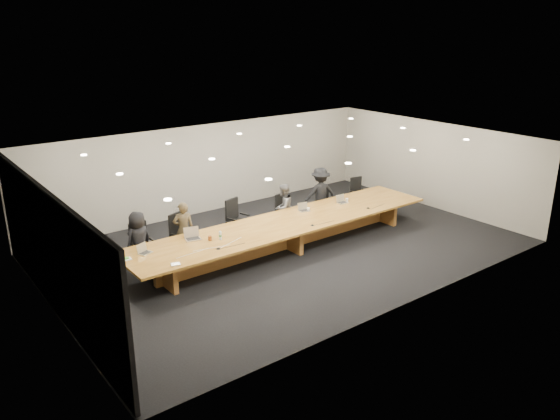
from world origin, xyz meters
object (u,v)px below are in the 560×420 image
object	(u,v)px
chair_far_left	(143,245)
paper_cup_near	(308,209)
conference_table	(287,230)
mic_center	(312,225)
water_bottle	(220,236)
paper_cup_far	(347,200)
chair_left	(183,235)
person_b	(184,230)
chair_mid_right	(286,211)
laptop_a	(145,249)
mic_left	(218,248)
laptop_b	(193,234)
person_a	(139,241)
amber_mug	(210,238)
laptop_d	(304,207)
person_d	(320,194)
laptop_e	(343,199)
chair_right	(325,202)
av_box	(176,264)
person_c	(283,208)
chair_far_right	(359,193)
mic_right	(368,208)
chair_mid_left	(238,219)

from	to	relation	value
chair_far_left	paper_cup_near	xyz separation A→B (m)	(4.54, -0.96, 0.25)
conference_table	mic_center	xyz separation A→B (m)	(0.36, -0.62, 0.24)
water_bottle	paper_cup_far	world-z (taller)	water_bottle
chair_left	person_b	xyz separation A→B (m)	(-0.00, -0.05, 0.16)
conference_table	chair_left	world-z (taller)	chair_left
chair_mid_right	laptop_a	distance (m)	4.92
laptop_a	mic_left	world-z (taller)	laptop_a
person_b	laptop_b	distance (m)	0.82
person_a	laptop_a	distance (m)	0.92
paper_cup_near	mic_left	size ratio (longest dim) A/B	0.83
paper_cup_far	amber_mug	bearing A→B (deg)	-177.61
person_b	laptop_d	distance (m)	3.46
person_d	mic_center	bearing A→B (deg)	60.83
water_bottle	paper_cup_far	xyz separation A→B (m)	(4.55, 0.32, -0.05)
laptop_e	mic_center	world-z (taller)	laptop_e
person_d	chair_right	bearing A→B (deg)	166.80
paper_cup_near	av_box	distance (m)	4.76
person_c	person_b	bearing A→B (deg)	-19.25
conference_table	laptop_a	size ratio (longest dim) A/B	30.78
person_b	paper_cup_far	distance (m)	4.99
paper_cup_far	av_box	size ratio (longest dim) A/B	0.51
laptop_d	mic_center	xyz separation A→B (m)	(-0.58, -1.02, -0.10)
conference_table	person_b	xyz separation A→B (m)	(-2.43, 1.18, 0.21)
laptop_d	laptop_b	bearing A→B (deg)	-168.79
chair_right	chair_far_right	world-z (taller)	chair_right
laptop_e	paper_cup_near	bearing A→B (deg)	177.89
chair_far_right	person_c	bearing A→B (deg)	-168.85
laptop_a	paper_cup_near	bearing A→B (deg)	-22.13
water_bottle	mic_right	world-z (taller)	water_bottle
chair_far_right	paper_cup_near	bearing A→B (deg)	-154.08
person_c	water_bottle	world-z (taller)	person_c
conference_table	av_box	xyz separation A→B (m)	(-3.61, -0.69, 0.24)
conference_table	person_a	world-z (taller)	person_a
chair_right	person_a	bearing A→B (deg)	-163.32
person_c	av_box	world-z (taller)	person_c
person_d	mic_center	world-z (taller)	person_d
paper_cup_far	mic_left	xyz separation A→B (m)	(-4.89, -0.79, -0.04)
person_a	amber_mug	bearing A→B (deg)	126.21
chair_far_right	paper_cup_near	distance (m)	3.12
chair_right	chair_far_right	distance (m)	1.60
person_d	laptop_e	bearing A→B (deg)	108.03
person_a	paper_cup_near	xyz separation A→B (m)	(4.68, -0.84, 0.07)
conference_table	person_d	xyz separation A→B (m)	(2.27, 1.25, 0.29)
chair_far_left	person_c	xyz separation A→B (m)	(4.25, -0.18, 0.15)
laptop_b	laptop_d	size ratio (longest dim) A/B	1.26
water_bottle	paper_cup_near	bearing A→B (deg)	6.61
laptop_d	mic_center	size ratio (longest dim) A/B	2.74
chair_mid_left	paper_cup_near	distance (m)	1.98
person_b	laptop_d	xyz separation A→B (m)	(3.36, -0.78, 0.13)
paper_cup_far	mic_left	size ratio (longest dim) A/B	0.88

